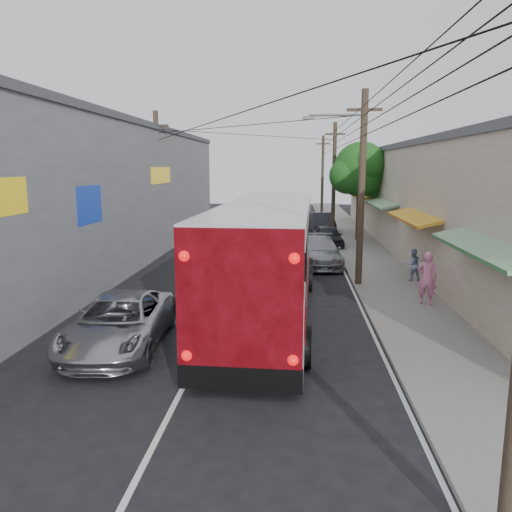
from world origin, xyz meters
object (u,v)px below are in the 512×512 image
at_px(parked_car_far, 322,223).
at_px(pedestrian_near, 427,278).
at_px(coach_bus, 268,256).
at_px(parked_suv, 320,252).
at_px(pedestrian_far, 413,265).
at_px(jeepney, 120,322).
at_px(parked_car_mid, 328,236).

xyz_separation_m(parked_car_far, pedestrian_near, (2.62, -20.15, 0.30)).
bearing_deg(coach_bus, parked_car_far, 84.12).
xyz_separation_m(parked_suv, pedestrian_far, (3.80, -3.62, 0.10)).
relative_size(jeepney, parked_car_far, 1.12).
distance_m(parked_car_far, pedestrian_far, 16.63).
relative_size(parked_suv, pedestrian_near, 2.61).
distance_m(coach_bus, parked_suv, 8.89).
relative_size(parked_car_far, pedestrian_far, 3.35).
relative_size(jeepney, parked_car_mid, 1.33).
bearing_deg(parked_suv, coach_bus, -107.06).
relative_size(parked_suv, pedestrian_far, 3.56).
height_order(coach_bus, pedestrian_far, coach_bus).
bearing_deg(parked_suv, parked_car_far, 83.78).
bearing_deg(parked_car_far, parked_suv, -96.30).
bearing_deg(parked_car_far, coach_bus, -100.72).
relative_size(coach_bus, parked_car_mid, 3.38).
distance_m(jeepney, pedestrian_far, 13.13).
xyz_separation_m(jeepney, pedestrian_near, (9.54, 4.82, 0.34)).
relative_size(parked_car_mid, parked_car_far, 0.84).
xyz_separation_m(coach_bus, parked_car_mid, (2.99, 14.66, -1.30)).
distance_m(parked_suv, pedestrian_near, 8.17).
bearing_deg(pedestrian_far, parked_car_mid, -83.67).
bearing_deg(jeepney, parked_suv, 59.70).
xyz_separation_m(pedestrian_near, pedestrian_far, (0.38, 3.79, -0.25)).
bearing_deg(pedestrian_near, parked_car_mid, -62.52).
relative_size(coach_bus, pedestrian_near, 7.02).
bearing_deg(pedestrian_near, parked_suv, -48.69).
xyz_separation_m(parked_suv, pedestrian_near, (3.42, -7.41, 0.35)).
bearing_deg(pedestrian_near, parked_car_far, -66.06).
height_order(coach_bus, parked_car_far, coach_bus).
height_order(jeepney, parked_car_far, parked_car_far).
height_order(jeepney, parked_car_mid, jeepney).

